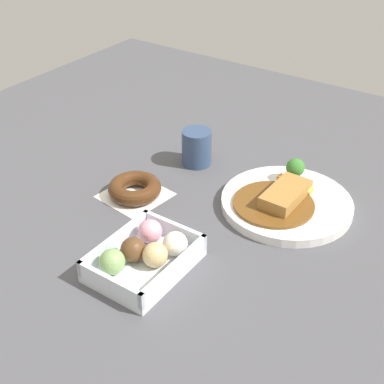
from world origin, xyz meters
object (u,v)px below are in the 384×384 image
(chocolate_ring_donut, at_px, (135,189))
(curry_plate, at_px, (286,201))
(donut_box, at_px, (145,255))
(coffee_mug, at_px, (197,147))

(chocolate_ring_donut, bearing_deg, curry_plate, 116.85)
(curry_plate, height_order, chocolate_ring_donut, curry_plate)
(donut_box, bearing_deg, chocolate_ring_donut, -135.79)
(donut_box, relative_size, coffee_mug, 2.24)
(chocolate_ring_donut, bearing_deg, donut_box, 44.21)
(donut_box, distance_m, coffee_mug, 0.35)
(coffee_mug, bearing_deg, chocolate_ring_donut, -9.42)
(chocolate_ring_donut, distance_m, coffee_mug, 0.18)
(donut_box, xyz_separation_m, coffee_mug, (-0.33, -0.12, 0.02))
(donut_box, bearing_deg, curry_plate, 157.92)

